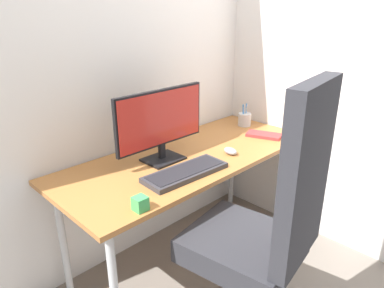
% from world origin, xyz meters
% --- Properties ---
extents(ground_plane, '(8.00, 8.00, 0.00)m').
position_xyz_m(ground_plane, '(0.00, 0.00, 0.00)').
color(ground_plane, slate).
extents(wall_back, '(3.29, 0.04, 2.80)m').
position_xyz_m(wall_back, '(0.00, 0.37, 1.40)').
color(wall_back, white).
rests_on(wall_back, ground_plane).
extents(wall_side_right, '(0.04, 2.32, 2.80)m').
position_xyz_m(wall_side_right, '(0.85, -0.24, 1.40)').
color(wall_side_right, white).
rests_on(wall_side_right, ground_plane).
extents(desk, '(1.65, 0.68, 0.73)m').
position_xyz_m(desk, '(0.00, 0.00, 0.67)').
color(desk, '#B27038').
rests_on(desk, ground_plane).
extents(office_chair, '(0.61, 0.62, 1.32)m').
position_xyz_m(office_chair, '(-0.20, -0.68, 0.66)').
color(office_chair, black).
rests_on(office_chair, ground_plane).
extents(monitor, '(0.60, 0.17, 0.41)m').
position_xyz_m(monitor, '(-0.17, 0.06, 0.96)').
color(monitor, black).
rests_on(monitor, desk).
extents(keyboard, '(0.48, 0.20, 0.03)m').
position_xyz_m(keyboard, '(-0.21, -0.18, 0.75)').
color(keyboard, '#333338').
rests_on(keyboard, desk).
extents(mouse, '(0.07, 0.10, 0.04)m').
position_xyz_m(mouse, '(0.18, -0.17, 0.75)').
color(mouse, '#9EA0A5').
rests_on(mouse, desk).
extents(pen_holder, '(0.09, 0.09, 0.17)m').
position_xyz_m(pen_holder, '(0.68, 0.11, 0.78)').
color(pen_holder, silver).
rests_on(pen_holder, desk).
extents(notebook, '(0.19, 0.26, 0.02)m').
position_xyz_m(notebook, '(0.58, -0.13, 0.74)').
color(notebook, '#B23333').
rests_on(notebook, desk).
extents(desk_clamp_accessory, '(0.06, 0.06, 0.06)m').
position_xyz_m(desk_clamp_accessory, '(-0.59, -0.29, 0.76)').
color(desk_clamp_accessory, '#3FAD59').
rests_on(desk_clamp_accessory, desk).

